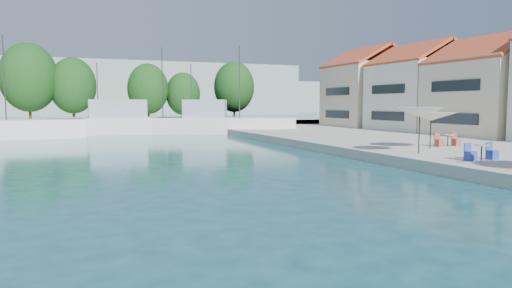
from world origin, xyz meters
name	(u,v)px	position (x,y,z in m)	size (l,w,h in m)	color
quay_right	(504,142)	(22.00, 30.00, 0.30)	(32.00, 92.00, 0.60)	gray
quay_far	(87,127)	(-8.00, 67.00, 0.30)	(90.00, 16.00, 0.60)	gray
hill_east	(207,97)	(40.00, 180.00, 6.00)	(140.00, 40.00, 12.00)	gray
building_04	(493,84)	(24.00, 33.00, 5.02)	(9.00, 8.80, 9.20)	beige
building_05	(420,85)	(24.00, 42.00, 5.26)	(8.40, 8.80, 9.70)	silver
building_06	(368,86)	(24.00, 51.00, 5.50)	(9.00, 8.80, 10.20)	beige
trawler_03	(141,124)	(-2.47, 57.14, 1.07)	(20.34, 5.57, 10.20)	silver
trawler_04	(222,124)	(6.10, 53.37, 1.07)	(15.94, 9.76, 10.20)	silver
tree_04	(29,77)	(-14.80, 70.42, 6.75)	(7.20, 7.20, 10.65)	#3F2B19
tree_05	(73,86)	(-9.50, 70.78, 5.80)	(6.08, 6.08, 9.00)	#3F2B19
tree_06	(148,89)	(0.15, 68.55, 5.40)	(5.62, 5.62, 8.31)	#3F2B19
tree_07	(183,94)	(5.13, 68.86, 4.76)	(4.88, 4.88, 7.22)	#3F2B19
tree_08	(234,87)	(13.83, 71.60, 5.97)	(6.29, 6.29, 9.31)	#3F2B19
umbrella_white	(420,112)	(7.90, 23.65, 2.87)	(2.59, 2.59, 2.52)	black
umbrella_cream	(431,116)	(10.52, 25.64, 2.56)	(3.04, 3.04, 2.21)	black
cafe_table_02	(481,154)	(8.65, 20.20, 0.89)	(1.82, 0.70, 0.76)	black
cafe_table_03	(448,142)	(12.71, 26.46, 0.89)	(1.82, 0.70, 0.76)	black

